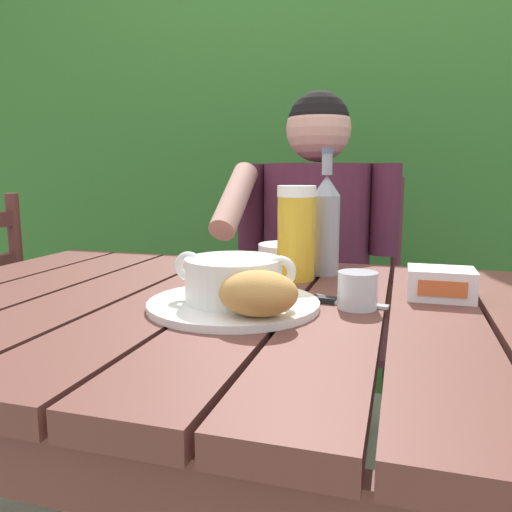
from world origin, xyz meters
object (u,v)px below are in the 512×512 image
Objects in this scene: beer_bottle at (326,223)px; diner_bowl at (289,256)px; chair_near_diner at (322,321)px; beer_glass at (296,233)px; person_eating at (313,262)px; soup_bowl at (233,278)px; serving_plate at (234,304)px; butter_tub at (441,284)px; water_glass_small at (357,290)px; table_knife at (334,301)px; bread_roll at (258,293)px.

diner_bowl is (-0.09, 0.05, -0.08)m from beer_bottle.
beer_glass is (0.04, -0.66, 0.38)m from chair_near_diner.
soup_bowl is (-0.01, -0.70, 0.09)m from person_eating.
serving_plate is at bearing -90.71° from chair_near_diner.
chair_near_diner reaches higher than beer_glass.
beer_glass is 1.72× the size of butter_tub.
chair_near_diner is 0.79× the size of person_eating.
chair_near_diner reaches higher than water_glass_small.
beer_bottle is 0.29m from butter_tub.
beer_glass is at bearing 162.44° from butter_tub.
serving_plate reaches higher than table_knife.
butter_tub is 0.76× the size of table_knife.
water_glass_small is at bearing -77.88° from chair_near_diner.
person_eating is 0.43m from beer_bottle.
diner_bowl is at bearing -89.51° from person_eating.
bread_roll is at bearing -85.93° from person_eating.
water_glass_small reaches higher than serving_plate.
diner_bowl is at bearing 88.24° from serving_plate.
diner_bowl is (-0.18, 0.31, -0.00)m from water_glass_small.
butter_tub is (0.13, 0.10, -0.00)m from water_glass_small.
beer_bottle is at bearing 102.29° from table_knife.
soup_bowl is 0.18m from table_knife.
butter_tub reaches higher than serving_plate.
person_eating is 5.85× the size of soup_bowl.
chair_near_diner is at bearing 89.29° from serving_plate.
bread_roll is at bearing -122.03° from table_knife.
person_eating is 10.77× the size of butter_tub.
table_knife is (0.15, 0.07, -0.00)m from serving_plate.
beer_bottle is 0.13m from diner_bowl.
diner_bowl is (-0.00, -0.54, 0.31)m from chair_near_diner.
beer_glass is (0.05, 0.25, 0.05)m from soup_bowl.
person_eating is at bearing -90.83° from chair_near_diner.
beer_glass is (-0.01, 0.32, 0.05)m from bread_roll.
serving_plate is 0.36m from diner_bowl.
diner_bowl reaches higher than serving_plate.
person_eating is 9.52× the size of bread_roll.
table_knife is (-0.04, 0.02, -0.03)m from water_glass_small.
beer_bottle is (0.09, -0.39, 0.15)m from person_eating.
butter_tub is (0.23, -0.15, -0.08)m from beer_bottle.
water_glass_small is 0.05m from table_knife.
serving_plate is (-0.01, -0.70, 0.05)m from person_eating.
soup_bowl is (-0.00, 0.00, 0.04)m from serving_plate.
serving_plate is 0.17m from table_knife.
chair_near_diner is at bearing 98.75° from beer_bottle.
bread_roll reaches higher than diner_bowl.
person_eating is 8.51× the size of diner_bowl.
chair_near_diner is 0.87m from butter_tub.
chair_near_diner is at bearing 102.12° from water_glass_small.
bread_roll is at bearing -49.40° from serving_plate.
soup_bowl is at bearing -90.71° from chair_near_diner.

